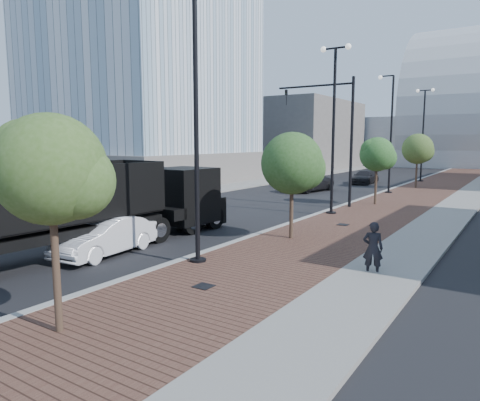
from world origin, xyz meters
The scene contains 23 objects.
sidewalk centered at (3.50, 40.00, 0.06)m, with size 7.00×140.00×0.12m, color #4C2D23.
concrete_strip centered at (6.20, 40.00, 0.07)m, with size 2.40×140.00×0.13m, color slate.
curb centered at (0.00, 40.00, 0.07)m, with size 0.30×140.00×0.14m, color gray.
west_sidewalk centered at (-13.00, 40.00, 0.06)m, with size 4.00×140.00×0.12m, color slate.
dump_truck centered at (-3.86, 11.02, 1.41)m, with size 3.16×13.45×3.36m.
white_sedan centered at (-3.04, 9.16, 0.69)m, with size 1.47×4.20×1.38m, color silver.
dark_car_mid centered at (-5.65, 32.26, 0.74)m, with size 2.44×5.29×1.47m, color black.
dark_car_far centered at (-3.69, 41.47, 0.65)m, with size 1.82×4.48×1.30m, color black.
pedestrian centered at (5.91, 12.05, 0.85)m, with size 0.62×0.41×1.70m, color black.
streetlight_1 centered at (0.49, 10.00, 4.34)m, with size 1.44×0.56×9.21m.
streetlight_2 centered at (0.60, 22.00, 4.82)m, with size 1.72×0.56×9.28m.
streetlight_3 centered at (0.49, 34.00, 4.34)m, with size 1.44×0.56×9.21m.
streetlight_4 centered at (0.60, 46.00, 4.82)m, with size 1.72×0.56×9.28m.
traffic_mast centered at (-0.30, 25.00, 4.98)m, with size 5.09×0.20×8.00m.
tree_0 centered at (1.65, 4.02, 3.58)m, with size 2.36×2.30×4.74m.
tree_1 centered at (1.65, 15.02, 3.24)m, with size 2.58×2.57×4.54m.
tree_2 centered at (1.65, 27.02, 3.31)m, with size 2.25×2.18×4.41m.
tree_3 centered at (1.65, 39.02, 3.48)m, with size 2.62×2.61×4.80m.
tower_podium centered at (-24.00, 32.00, 1.50)m, with size 19.00×19.00×3.00m, color slate.
convention_center centered at (-2.00, 85.00, 6.00)m, with size 50.00×30.00×50.00m.
commercial_block_nw centered at (-20.00, 60.00, 5.00)m, with size 14.00×20.00×10.00m, color #5F5A56.
utility_cover_1 centered at (2.40, 8.00, 0.13)m, with size 0.50×0.50×0.02m, color black.
utility_cover_2 centered at (2.40, 19.00, 0.13)m, with size 0.50×0.50×0.02m, color black.
Camera 1 is at (9.81, -1.45, 4.17)m, focal length 33.16 mm.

